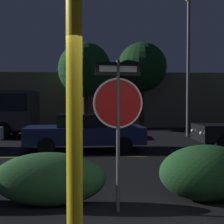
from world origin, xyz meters
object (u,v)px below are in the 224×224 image
object	(u,v)px
street_lamp	(188,51)
stop_sign	(118,106)
yellow_pole_left	(74,132)
passing_car_2	(84,132)
hedge_bush_3	(206,173)
tree_0	(142,67)
hedge_bush_2	(49,179)
tree_2	(85,70)

from	to	relation	value
street_lamp	stop_sign	bearing A→B (deg)	-111.58
yellow_pole_left	passing_car_2	distance (m)	8.74
stop_sign	hedge_bush_3	bearing A→B (deg)	11.14
stop_sign	passing_car_2	distance (m)	6.74
stop_sign	tree_0	size ratio (longest dim) A/B	0.43
yellow_pole_left	hedge_bush_2	xyz separation A→B (m)	(-0.64, 2.46, -1.08)
yellow_pole_left	tree_0	world-z (taller)	tree_0
stop_sign	tree_2	world-z (taller)	tree_2
hedge_bush_3	tree_0	size ratio (longest dim) A/B	0.30
yellow_pole_left	hedge_bush_2	distance (m)	2.76
stop_sign	tree_2	bearing A→B (deg)	88.19
tree_0	tree_2	xyz separation A→B (m)	(-3.92, -1.40, -0.31)
hedge_bush_2	street_lamp	world-z (taller)	street_lamp
street_lamp	yellow_pole_left	bearing A→B (deg)	-110.57
stop_sign	hedge_bush_3	size ratio (longest dim) A/B	1.44
yellow_pole_left	hedge_bush_2	size ratio (longest dim) A/B	1.55
hedge_bush_3	tree_2	bearing A→B (deg)	101.31
tree_0	street_lamp	bearing A→B (deg)	-72.66
stop_sign	passing_car_2	xyz separation A→B (m)	(-0.87, 6.59, -1.09)
hedge_bush_2	tree_2	bearing A→B (deg)	90.06
passing_car_2	tree_0	xyz separation A→B (m)	(3.57, 9.89, 3.52)
hedge_bush_2	yellow_pole_left	bearing A→B (deg)	-75.40
street_lamp	tree_0	xyz separation A→B (m)	(-1.68, 5.39, -0.27)
tree_0	stop_sign	bearing A→B (deg)	-99.32
stop_sign	hedge_bush_2	size ratio (longest dim) A/B	1.26
yellow_pole_left	passing_car_2	world-z (taller)	yellow_pole_left
hedge_bush_3	tree_2	world-z (taller)	tree_2
stop_sign	passing_car_2	world-z (taller)	stop_sign
passing_car_2	tree_2	xyz separation A→B (m)	(-0.35, 8.48, 3.21)
street_lamp	tree_0	distance (m)	5.65
hedge_bush_3	passing_car_2	xyz separation A→B (m)	(-2.56, 6.06, 0.17)
hedge_bush_2	passing_car_2	world-z (taller)	passing_car_2
street_lamp	tree_2	size ratio (longest dim) A/B	1.32
hedge_bush_2	tree_2	distance (m)	15.11
yellow_pole_left	hedge_bush_3	bearing A→B (deg)	49.46
street_lamp	tree_0	size ratio (longest dim) A/B	1.25
tree_0	tree_2	distance (m)	4.18
passing_car_2	street_lamp	world-z (taller)	street_lamp
hedge_bush_2	passing_car_2	xyz separation A→B (m)	(0.34, 6.23, 0.22)
hedge_bush_3	passing_car_2	world-z (taller)	passing_car_2
stop_sign	passing_car_2	bearing A→B (deg)	91.06
stop_sign	tree_0	distance (m)	16.88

